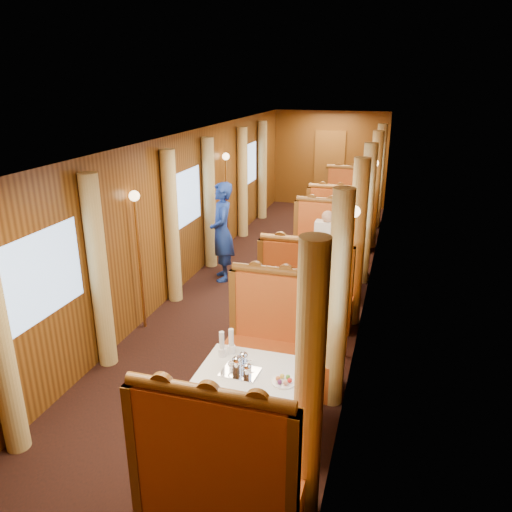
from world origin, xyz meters
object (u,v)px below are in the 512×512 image
at_px(teapot_back, 243,361).
at_px(rose_vase_mid, 321,240).
at_px(banquette_near_aft, 281,347).
at_px(banquette_near_fwd, 219,477).
at_px(banquette_far_fwd, 339,228).
at_px(tea_tray, 240,372).
at_px(table_mid, 318,273).
at_px(fruit_plate, 284,381).
at_px(banquette_far_aft, 350,205).
at_px(table_near, 256,404).
at_px(passenger, 326,238).
at_px(teapot_right, 247,372).
at_px(table_far, 345,217).
at_px(banquette_mid_fwd, 306,296).
at_px(rose_vase_far, 348,193).
at_px(banquette_mid_aft, 328,250).
at_px(teapot_left, 237,366).
at_px(steward, 222,232).

distance_m(teapot_back, rose_vase_mid, 3.51).
distance_m(banquette_near_aft, rose_vase_mid, 2.56).
relative_size(banquette_near_fwd, banquette_far_fwd, 1.00).
relative_size(banquette_near_aft, tea_tray, 3.94).
height_order(table_mid, fruit_plate, fruit_plate).
bearing_deg(rose_vase_mid, banquette_far_aft, 90.25).
xyz_separation_m(table_near, banquette_far_aft, (0.00, 8.01, 0.05)).
height_order(banquette_near_aft, passenger, banquette_near_aft).
bearing_deg(rose_vase_mid, banquette_far_fwd, 90.45).
xyz_separation_m(banquette_far_fwd, teapot_right, (-0.04, -6.12, 0.38)).
xyz_separation_m(teapot_back, passenger, (0.13, 4.21, -0.07)).
xyz_separation_m(table_far, teapot_right, (-0.04, -7.14, 0.43)).
relative_size(banquette_mid_fwd, rose_vase_mid, 3.72).
relative_size(table_near, passenger, 1.38).
bearing_deg(banquette_near_fwd, table_far, 90.00).
height_order(table_far, rose_vase_far, rose_vase_far).
distance_m(banquette_far_aft, teapot_back, 8.00).
distance_m(banquette_near_fwd, banquette_mid_aft, 5.53).
distance_m(teapot_back, passenger, 4.21).
relative_size(banquette_mid_fwd, passenger, 1.76).
distance_m(table_near, fruit_plate, 0.51).
bearing_deg(banquette_mid_fwd, banquette_near_fwd, -90.00).
height_order(banquette_mid_fwd, banquette_mid_aft, same).
bearing_deg(teapot_left, banquette_mid_fwd, 79.49).
distance_m(banquette_mid_fwd, rose_vase_far, 4.53).
bearing_deg(banquette_near_aft, steward, 122.03).
height_order(table_mid, tea_tray, tea_tray).
bearing_deg(rose_vase_mid, table_mid, -124.98).
relative_size(banquette_mid_fwd, table_far, 1.28).
height_order(banquette_far_aft, teapot_left, banquette_far_aft).
distance_m(banquette_near_aft, steward, 3.23).
bearing_deg(teapot_back, teapot_left, -92.20).
distance_m(rose_vase_mid, steward, 1.73).
xyz_separation_m(banquette_near_fwd, table_mid, (0.00, 4.51, -0.05)).
xyz_separation_m(banquette_near_aft, rose_vase_mid, (0.02, 2.51, 0.50)).
xyz_separation_m(fruit_plate, rose_vase_far, (-0.26, 7.11, 0.16)).
bearing_deg(tea_tray, table_far, 88.95).
distance_m(banquette_mid_aft, table_far, 2.49).
xyz_separation_m(banquette_near_fwd, teapot_back, (-0.13, 1.04, 0.39)).
distance_m(banquette_far_fwd, fruit_plate, 6.13).
relative_size(table_far, passenger, 1.38).
xyz_separation_m(table_near, rose_vase_mid, (0.02, 3.53, 0.55)).
distance_m(teapot_right, rose_vase_far, 7.12).
xyz_separation_m(fruit_plate, passenger, (-0.29, 4.36, -0.03)).
xyz_separation_m(banquette_mid_fwd, banquette_far_aft, (0.00, 5.53, 0.00)).
relative_size(banquette_mid_fwd, teapot_right, 9.99).
height_order(teapot_back, fruit_plate, teapot_back).
bearing_deg(banquette_mid_fwd, teapot_back, -93.08).
bearing_deg(table_near, banquette_far_aft, 90.00).
bearing_deg(table_far, passenger, -90.00).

